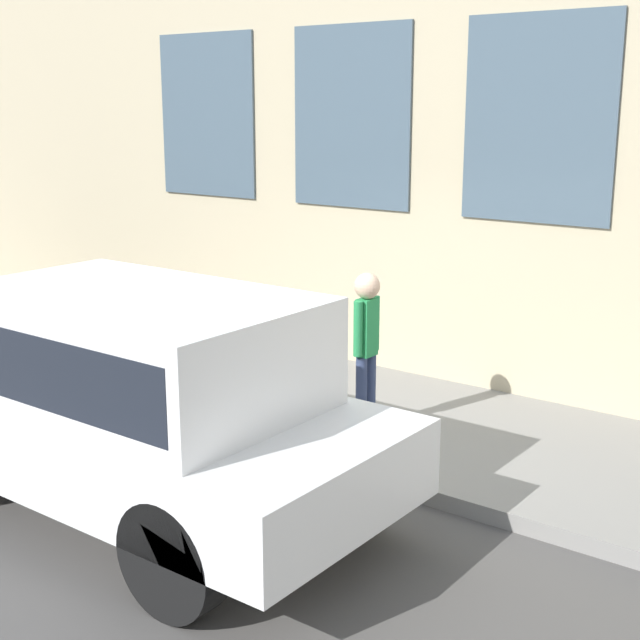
# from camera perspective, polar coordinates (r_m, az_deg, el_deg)

# --- Properties ---
(ground_plane) EXTENTS (80.00, 80.00, 0.00)m
(ground_plane) POSITION_cam_1_polar(r_m,az_deg,el_deg) (8.09, -2.42, -9.05)
(ground_plane) COLOR #514F4C
(sidewalk) EXTENTS (2.62, 60.00, 0.14)m
(sidewalk) POSITION_cam_1_polar(r_m,az_deg,el_deg) (9.05, 2.89, -6.07)
(sidewalk) COLOR gray
(sidewalk) RESTS_ON ground_plane
(building_facade) EXTENTS (0.33, 40.00, 7.88)m
(building_facade) POSITION_cam_1_polar(r_m,az_deg,el_deg) (9.79, 8.25, 18.35)
(building_facade) COLOR #C6B793
(building_facade) RESTS_ON ground_plane
(fire_hydrant) EXTENTS (0.35, 0.46, 0.70)m
(fire_hydrant) POSITION_cam_1_polar(r_m,az_deg,el_deg) (8.55, -2.88, -4.26)
(fire_hydrant) COLOR gray
(fire_hydrant) RESTS_ON sidewalk
(person) EXTENTS (0.36, 0.24, 1.49)m
(person) POSITION_cam_1_polar(r_m,az_deg,el_deg) (8.21, 2.99, -1.06)
(person) COLOR navy
(person) RESTS_ON sidewalk
(parked_truck_white_near) EXTENTS (1.94, 4.42, 1.76)m
(parked_truck_white_near) POSITION_cam_1_polar(r_m,az_deg,el_deg) (6.96, -12.01, -4.25)
(parked_truck_white_near) COLOR black
(parked_truck_white_near) RESTS_ON ground_plane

